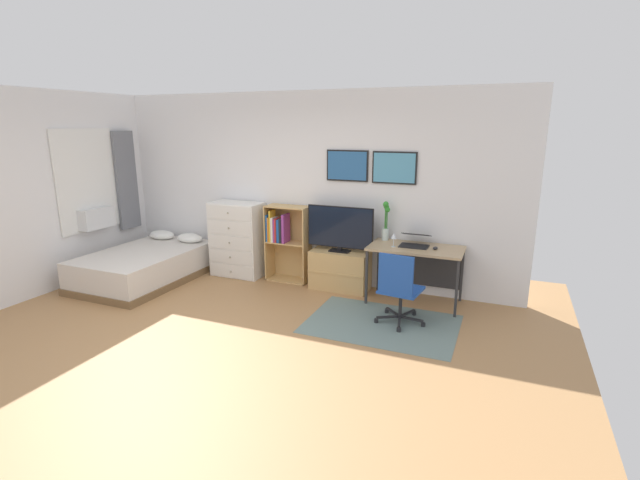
{
  "coord_description": "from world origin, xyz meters",
  "views": [
    {
      "loc": [
        2.72,
        -3.54,
        2.23
      ],
      "look_at": [
        0.62,
        1.5,
        0.86
      ],
      "focal_mm": 25.64,
      "sensor_mm": 36.0,
      "label": 1
    }
  ],
  "objects_px": {
    "dresser": "(238,239)",
    "wine_glass": "(394,236)",
    "bookshelf": "(285,238)",
    "office_chair": "(399,287)",
    "television": "(340,229)",
    "bamboo_vase": "(386,220)",
    "bed": "(146,265)",
    "computer_mouse": "(435,248)",
    "laptop": "(415,241)",
    "desk": "(417,256)",
    "tv_stand": "(340,270)"
  },
  "relations": [
    {
      "from": "bookshelf",
      "to": "computer_mouse",
      "type": "relative_size",
      "value": 10.71
    },
    {
      "from": "dresser",
      "to": "office_chair",
      "type": "bearing_deg",
      "value": -17.79
    },
    {
      "from": "tv_stand",
      "to": "wine_glass",
      "type": "bearing_deg",
      "value": -14.5
    },
    {
      "from": "bed",
      "to": "television",
      "type": "height_order",
      "value": "television"
    },
    {
      "from": "television",
      "to": "laptop",
      "type": "xyz_separation_m",
      "value": [
        1.02,
        -0.0,
        -0.06
      ]
    },
    {
      "from": "dresser",
      "to": "wine_glass",
      "type": "distance_m",
      "value": 2.46
    },
    {
      "from": "bed",
      "to": "bookshelf",
      "type": "bearing_deg",
      "value": 23.03
    },
    {
      "from": "laptop",
      "to": "television",
      "type": "bearing_deg",
      "value": 179.81
    },
    {
      "from": "laptop",
      "to": "bamboo_vase",
      "type": "distance_m",
      "value": 0.49
    },
    {
      "from": "bookshelf",
      "to": "desk",
      "type": "xyz_separation_m",
      "value": [
        1.94,
        -0.08,
        -0.04
      ]
    },
    {
      "from": "office_chair",
      "to": "bed",
      "type": "bearing_deg",
      "value": -174.61
    },
    {
      "from": "wine_glass",
      "to": "television",
      "type": "bearing_deg",
      "value": 167.04
    },
    {
      "from": "dresser",
      "to": "desk",
      "type": "height_order",
      "value": "dresser"
    },
    {
      "from": "dresser",
      "to": "wine_glass",
      "type": "bearing_deg",
      "value": -4.43
    },
    {
      "from": "television",
      "to": "desk",
      "type": "relative_size",
      "value": 0.8
    },
    {
      "from": "bookshelf",
      "to": "desk",
      "type": "height_order",
      "value": "bookshelf"
    },
    {
      "from": "office_chair",
      "to": "dresser",
      "type": "bearing_deg",
      "value": 169.38
    },
    {
      "from": "bookshelf",
      "to": "bamboo_vase",
      "type": "xyz_separation_m",
      "value": [
        1.48,
        0.04,
        0.37
      ]
    },
    {
      "from": "dresser",
      "to": "laptop",
      "type": "bearing_deg",
      "value": -0.2
    },
    {
      "from": "office_chair",
      "to": "laptop",
      "type": "bearing_deg",
      "value": 97.06
    },
    {
      "from": "dresser",
      "to": "tv_stand",
      "type": "xyz_separation_m",
      "value": [
        1.65,
        0.02,
        -0.29
      ]
    },
    {
      "from": "television",
      "to": "office_chair",
      "type": "relative_size",
      "value": 1.09
    },
    {
      "from": "bed",
      "to": "bamboo_vase",
      "type": "distance_m",
      "value": 3.56
    },
    {
      "from": "laptop",
      "to": "wine_glass",
      "type": "xyz_separation_m",
      "value": [
        -0.24,
        -0.18,
        0.07
      ]
    },
    {
      "from": "television",
      "to": "bamboo_vase",
      "type": "relative_size",
      "value": 1.78
    },
    {
      "from": "dresser",
      "to": "wine_glass",
      "type": "relative_size",
      "value": 6.22
    },
    {
      "from": "bamboo_vase",
      "to": "wine_glass",
      "type": "height_order",
      "value": "bamboo_vase"
    },
    {
      "from": "bookshelf",
      "to": "office_chair",
      "type": "distance_m",
      "value": 2.13
    },
    {
      "from": "laptop",
      "to": "tv_stand",
      "type": "bearing_deg",
      "value": 178.55
    },
    {
      "from": "dresser",
      "to": "bookshelf",
      "type": "height_order",
      "value": "dresser"
    },
    {
      "from": "bookshelf",
      "to": "wine_glass",
      "type": "xyz_separation_m",
      "value": [
        1.67,
        -0.26,
        0.23
      ]
    },
    {
      "from": "dresser",
      "to": "television",
      "type": "bearing_deg",
      "value": -0.26
    },
    {
      "from": "bed",
      "to": "office_chair",
      "type": "distance_m",
      "value": 3.8
    },
    {
      "from": "bookshelf",
      "to": "television",
      "type": "relative_size",
      "value": 1.19
    },
    {
      "from": "laptop",
      "to": "desk",
      "type": "bearing_deg",
      "value": -14.86
    },
    {
      "from": "bookshelf",
      "to": "desk",
      "type": "distance_m",
      "value": 1.94
    },
    {
      "from": "bookshelf",
      "to": "computer_mouse",
      "type": "distance_m",
      "value": 2.19
    },
    {
      "from": "computer_mouse",
      "to": "laptop",
      "type": "bearing_deg",
      "value": 159.82
    },
    {
      "from": "bed",
      "to": "dresser",
      "type": "height_order",
      "value": "dresser"
    },
    {
      "from": "tv_stand",
      "to": "bed",
      "type": "bearing_deg",
      "value": -164.76
    },
    {
      "from": "television",
      "to": "wine_glass",
      "type": "bearing_deg",
      "value": -12.96
    },
    {
      "from": "dresser",
      "to": "office_chair",
      "type": "distance_m",
      "value": 2.8
    },
    {
      "from": "laptop",
      "to": "computer_mouse",
      "type": "xyz_separation_m",
      "value": [
        0.27,
        -0.1,
        -0.05
      ]
    },
    {
      "from": "desk",
      "to": "laptop",
      "type": "height_order",
      "value": "laptop"
    },
    {
      "from": "tv_stand",
      "to": "laptop",
      "type": "height_order",
      "value": "laptop"
    },
    {
      "from": "desk",
      "to": "bamboo_vase",
      "type": "height_order",
      "value": "bamboo_vase"
    },
    {
      "from": "dresser",
      "to": "television",
      "type": "relative_size",
      "value": 1.19
    },
    {
      "from": "computer_mouse",
      "to": "dresser",
      "type": "bearing_deg",
      "value": 177.87
    },
    {
      "from": "television",
      "to": "dresser",
      "type": "bearing_deg",
      "value": 179.74
    },
    {
      "from": "office_chair",
      "to": "laptop",
      "type": "xyz_separation_m",
      "value": [
        0.0,
        0.85,
        0.34
      ]
    }
  ]
}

